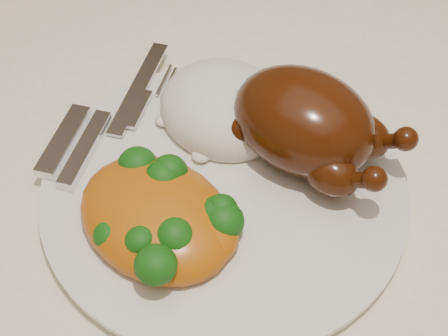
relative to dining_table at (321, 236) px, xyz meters
The scene contains 7 objects.
dining_table is the anchor object (origin of this frame).
tablecloth 0.07m from the dining_table, ahead, with size 1.73×1.03×0.18m.
dinner_plate 0.15m from the dining_table, 124.46° to the right, with size 0.29×0.29×0.01m, color white.
roast_chicken 0.16m from the dining_table, 151.98° to the right, with size 0.15×0.10×0.08m.
rice_mound 0.17m from the dining_table, 167.17° to the right, with size 0.14×0.13×0.06m.
mac_and_cheese 0.20m from the dining_table, 114.26° to the right, with size 0.14×0.11×0.05m.
cutlery 0.24m from the dining_table, 149.15° to the right, with size 0.08×0.19×0.01m.
Camera 1 is at (0.15, -0.32, 1.17)m, focal length 50.00 mm.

